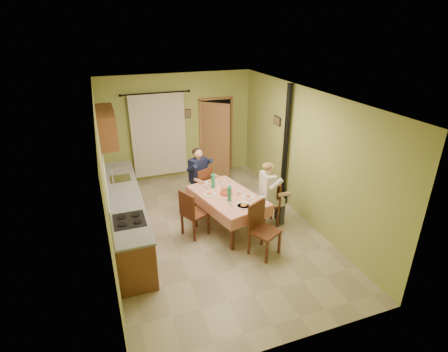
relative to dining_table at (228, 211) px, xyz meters
name	(u,v)px	position (x,y,z in m)	size (l,w,h in m)	color
floor	(214,230)	(-0.30, -0.01, -0.38)	(4.00, 6.00, 0.01)	tan
room_shell	(213,147)	(-0.30, -0.01, 1.44)	(4.04, 6.04, 2.82)	#ABB55D
kitchen_run	(126,215)	(-2.00, 0.39, 0.10)	(0.64, 3.64, 1.56)	brown
upper_cabinets	(107,126)	(-2.12, 1.69, 1.57)	(0.35, 1.40, 0.70)	brown
curtain	(159,135)	(-0.85, 2.89, 0.88)	(1.70, 0.07, 2.22)	black
doorway	(216,137)	(0.70, 2.83, 0.67)	(0.96, 0.60, 2.15)	black
dining_table	(228,211)	(0.00, 0.00, 0.00)	(1.40, 1.89, 0.76)	#DF8D79
tableware	(231,193)	(0.04, -0.09, 0.45)	(0.96, 1.57, 0.33)	white
chair_far	(200,195)	(-0.28, 1.07, -0.09)	(0.57, 0.57, 0.99)	#532816
chair_near	(264,240)	(0.31, -1.09, -0.09)	(0.62, 0.62, 1.02)	#532816
chair_right	(268,212)	(0.85, -0.18, -0.09)	(0.41, 0.41, 0.95)	#532816
chair_left	(195,222)	(-0.72, -0.03, -0.09)	(0.58, 0.58, 1.00)	#532816
man_far	(199,171)	(-0.29, 1.09, 0.50)	(0.65, 0.61, 1.39)	#141938
man_right	(269,187)	(0.84, -0.18, 0.50)	(0.47, 0.59, 1.39)	silver
stove_flue	(284,163)	(1.60, 0.59, 0.64)	(0.24, 0.24, 2.80)	black
picture_back	(187,114)	(-0.05, 2.96, 1.37)	(0.19, 0.03, 0.23)	black
picture_right	(277,121)	(1.67, 1.19, 1.47)	(0.03, 0.31, 0.21)	brown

